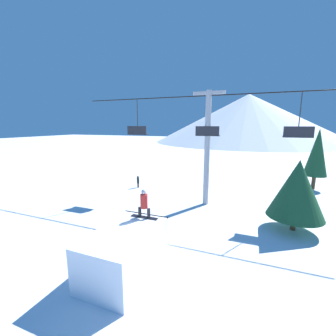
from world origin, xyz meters
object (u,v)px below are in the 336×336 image
Objects in this scene: snowboarder at (144,204)px; pine_tree_near at (297,189)px; distant_skier at (138,181)px; snow_ramp at (125,252)px.

snowboarder is 0.32× the size of pine_tree_near.
pine_tree_near is at bearing -19.85° from distant_skier.
distant_skier is at bearing 120.63° from snowboarder.
snow_ramp is 10.45m from pine_tree_near.
pine_tree_near reaches higher than snowboarder.
snowboarder is 9.19m from pine_tree_near.
pine_tree_near is at bearing 44.62° from snow_ramp.
snow_ramp is 2.28m from snowboarder.
distant_skier is at bearing 116.80° from snow_ramp.
snowboarder reaches higher than snow_ramp.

